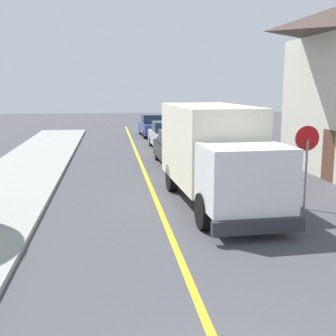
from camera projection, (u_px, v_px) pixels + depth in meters
name	position (u px, v px, depth m)	size (l,w,h in m)	color
centre_line_yellow	(157.00, 201.00, 14.86)	(0.16, 56.00, 0.01)	gold
box_truck	(215.00, 151.00, 14.37)	(2.78, 7.30, 3.20)	#F2EDCC
parked_car_near	(177.00, 148.00, 21.82)	(1.93, 4.45, 1.67)	black
parked_car_mid	(166.00, 136.00, 27.28)	(1.92, 4.45, 1.67)	#B7B7BC
parked_car_far	(153.00, 126.00, 34.05)	(1.98, 4.47, 1.67)	#2D4793
stop_sign	(307.00, 151.00, 13.68)	(0.80, 0.10, 2.65)	gray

